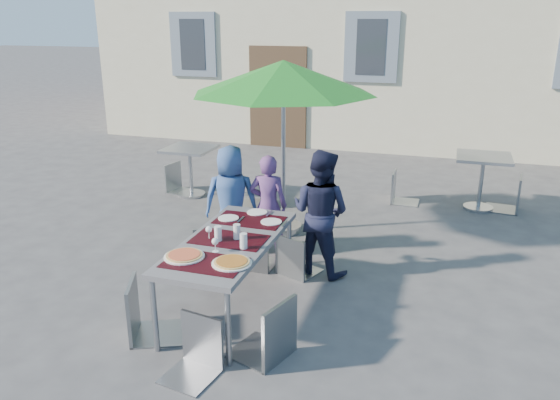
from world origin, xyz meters
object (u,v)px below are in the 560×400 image
(chair_4, at_px, (269,294))
(bg_chair_l_1, at_px, (401,169))
(pizza_near_left, at_px, (184,256))
(child_1, at_px, (268,206))
(chair_0, at_px, (213,220))
(chair_3, at_px, (142,275))
(chair_2, at_px, (296,232))
(child_2, at_px, (320,212))
(chair_1, at_px, (253,222))
(bg_chair_l_0, at_px, (176,161))
(bg_chair_r_0, at_px, (261,167))
(dining_table, at_px, (229,245))
(child_0, at_px, (231,200))
(cafe_table_1, at_px, (482,171))
(cafe_table_0, at_px, (190,162))
(bg_chair_r_1, at_px, (514,172))
(chair_5, at_px, (194,315))
(pizza_near_right, at_px, (232,262))
(patio_umbrella, at_px, (283,79))

(chair_4, xyz_separation_m, bg_chair_l_1, (0.61, 4.57, -0.07))
(pizza_near_left, height_order, child_1, child_1)
(chair_0, relative_size, chair_3, 0.99)
(chair_2, bearing_deg, bg_chair_l_1, 74.16)
(child_1, distance_m, bg_chair_l_1, 2.85)
(bg_chair_l_1, bearing_deg, child_2, -102.29)
(chair_3, relative_size, chair_4, 0.99)
(chair_1, height_order, bg_chair_l_0, chair_1)
(chair_2, bearing_deg, bg_chair_r_0, 118.15)
(dining_table, xyz_separation_m, bg_chair_l_1, (1.24, 3.91, -0.15))
(child_0, height_order, child_1, child_0)
(cafe_table_1, bearing_deg, child_0, -138.91)
(chair_0, xyz_separation_m, cafe_table_0, (-1.50, 2.42, -0.03))
(pizza_near_left, distance_m, bg_chair_r_1, 5.47)
(chair_3, distance_m, chair_4, 1.18)
(chair_1, distance_m, cafe_table_0, 2.97)
(bg_chair_r_0, bearing_deg, dining_table, -75.87)
(pizza_near_left, distance_m, child_1, 1.91)
(chair_5, bearing_deg, chair_0, 109.77)
(pizza_near_left, xyz_separation_m, chair_0, (-0.32, 1.31, -0.17))
(pizza_near_left, xyz_separation_m, bg_chair_r_1, (3.09, 4.51, -0.16))
(chair_2, bearing_deg, chair_3, -120.52)
(child_0, height_order, chair_0, child_0)
(child_1, bearing_deg, chair_3, 70.36)
(child_1, bearing_deg, chair_4, 102.28)
(pizza_near_right, bearing_deg, pizza_near_left, 179.92)
(cafe_table_1, bearing_deg, pizza_near_left, -120.75)
(child_1, relative_size, bg_chair_r_0, 1.23)
(pizza_near_right, distance_m, child_0, 2.01)
(bg_chair_l_1, xyz_separation_m, bg_chair_r_1, (1.63, 0.09, 0.07))
(chair_2, xyz_separation_m, cafe_table_1, (2.03, 3.00, 0.08))
(cafe_table_0, bearing_deg, chair_0, -58.21)
(chair_4, bearing_deg, child_2, 90.01)
(child_1, xyz_separation_m, chair_0, (-0.46, -0.59, -0.03))
(pizza_near_left, bearing_deg, child_2, 62.34)
(pizza_near_left, xyz_separation_m, bg_chair_r_0, (-0.57, 3.65, -0.17))
(pizza_near_left, relative_size, chair_2, 0.40)
(chair_4, height_order, bg_chair_r_0, chair_4)
(chair_3, xyz_separation_m, chair_5, (0.67, -0.35, -0.08))
(chair_4, xyz_separation_m, cafe_table_0, (-2.66, 3.88, -0.04))
(pizza_near_left, bearing_deg, chair_5, -57.14)
(chair_0, bearing_deg, patio_umbrella, 73.81)
(cafe_table_0, bearing_deg, bg_chair_r_0, -3.27)
(chair_5, xyz_separation_m, patio_umbrella, (-0.26, 3.20, 1.52))
(cafe_table_0, distance_m, cafe_table_1, 4.52)
(chair_4, height_order, cafe_table_0, chair_4)
(bg_chair_l_0, relative_size, bg_chair_r_1, 0.88)
(pizza_near_left, height_order, cafe_table_1, cafe_table_1)
(bg_chair_r_0, height_order, bg_chair_l_1, bg_chair_r_0)
(child_2, bearing_deg, chair_0, 31.14)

